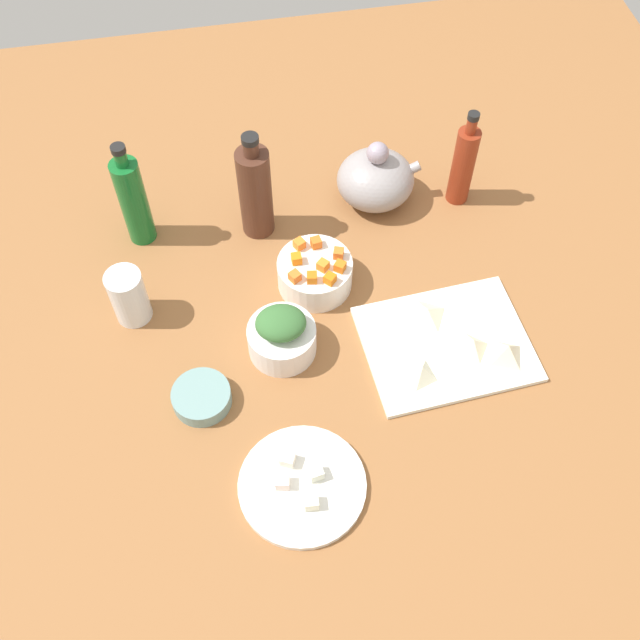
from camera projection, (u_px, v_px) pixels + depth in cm
name	position (u px, v px, depth cm)	size (l,w,h in cm)	color
tabletop	(320.00, 340.00, 137.35)	(190.00, 190.00, 3.00)	#956035
cutting_board	(446.00, 344.00, 134.53)	(29.01, 22.97, 1.00)	white
plate_tofu	(302.00, 486.00, 119.56)	(20.43, 20.43, 1.20)	white
bowl_greens	(282.00, 340.00, 132.01)	(12.05, 12.05, 6.07)	white
bowl_carrots	(315.00, 273.00, 140.18)	(13.95, 13.95, 6.06)	white
bowl_small_side	(202.00, 397.00, 127.37)	(10.04, 10.04, 3.01)	gray
teapot	(376.00, 179.00, 150.13)	(16.99, 14.88, 14.73)	#999393
bottle_0	(463.00, 164.00, 147.29)	(4.46, 4.46, 21.91)	maroon
bottle_1	(133.00, 200.00, 140.87)	(5.29, 5.29, 23.49)	#166729
bottle_2	(255.00, 191.00, 141.87)	(6.32, 6.32, 23.81)	#4E2B1E
drinking_glass_0	(129.00, 296.00, 134.07)	(6.55, 6.55, 11.22)	white
carrot_cube_0	(296.00, 259.00, 137.11)	(1.80, 1.80, 1.80)	orange
carrot_cube_1	(316.00, 243.00, 139.23)	(1.80, 1.80, 1.80)	orange
carrot_cube_2	(339.00, 253.00, 137.80)	(1.80, 1.80, 1.80)	orange
carrot_cube_3	(299.00, 244.00, 139.05)	(1.80, 1.80, 1.80)	orange
carrot_cube_4	(323.00, 265.00, 136.26)	(1.80, 1.80, 1.80)	orange
carrot_cube_5	(312.00, 278.00, 134.71)	(1.80, 1.80, 1.80)	orange
carrot_cube_6	(340.00, 266.00, 136.12)	(1.80, 1.80, 1.80)	orange
carrot_cube_7	(330.00, 279.00, 134.57)	(1.80, 1.80, 1.80)	orange
carrot_cube_8	(295.00, 276.00, 134.84)	(1.80, 1.80, 1.80)	orange
chopped_greens_mound	(281.00, 323.00, 127.70)	(8.74, 7.48, 4.34)	#396C35
tofu_cube_0	(316.00, 473.00, 118.97)	(2.20, 2.20, 2.20)	white
tofu_cube_1	(282.00, 482.00, 118.13)	(2.20, 2.20, 2.20)	#FBDFD0
tofu_cube_2	(311.00, 502.00, 116.28)	(2.20, 2.20, 2.20)	#F2ECCB
tofu_cube_3	(288.00, 459.00, 120.25)	(2.20, 2.20, 2.20)	white
dumpling_0	(422.00, 371.00, 129.05)	(4.72, 4.27, 3.02)	beige
dumpling_1	(427.00, 313.00, 136.42)	(5.87, 5.57, 2.07)	beige
dumpling_2	(473.00, 344.00, 132.36)	(5.06, 4.61, 2.54)	beige
dumpling_3	(507.00, 351.00, 131.26)	(5.58, 4.95, 3.16)	beige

